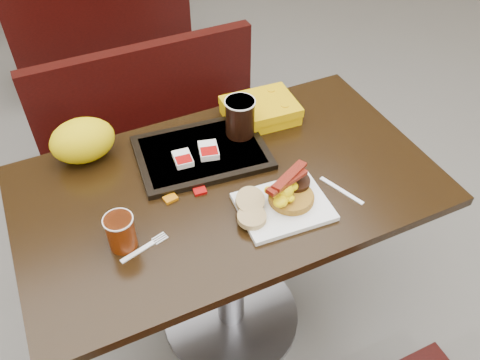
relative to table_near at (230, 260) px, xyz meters
name	(u,v)px	position (x,y,z in m)	size (l,w,h in m)	color
floor	(231,318)	(0.00, 0.00, -0.38)	(6.00, 7.00, 0.01)	slate
table_near	(230,260)	(0.00, 0.00, 0.00)	(1.20, 0.70, 0.75)	black
bench_near_n	(164,144)	(0.00, 0.70, -0.02)	(1.00, 0.46, 0.72)	black
bench_far_s	(98,24)	(0.00, 1.90, -0.02)	(1.00, 0.46, 0.72)	black
platter	(284,207)	(0.10, -0.16, 0.38)	(0.24, 0.19, 0.01)	white
pancake_stack	(291,196)	(0.12, -0.15, 0.40)	(0.13, 0.13, 0.03)	olive
sausage_patty	(296,181)	(0.15, -0.12, 0.42)	(0.08, 0.08, 0.01)	black
scrambled_eggs	(284,192)	(0.10, -0.16, 0.44)	(0.09, 0.08, 0.05)	#FFDC05
bacon_strips	(287,181)	(0.11, -0.15, 0.47)	(0.15, 0.07, 0.01)	#4C0A05
muffin_bottom	(252,217)	(-0.01, -0.17, 0.40)	(0.08, 0.08, 0.02)	tan
muffin_top	(250,201)	(0.01, -0.12, 0.41)	(0.08, 0.08, 0.02)	tan
coffee_cup_near	(121,232)	(-0.33, -0.10, 0.42)	(0.07, 0.07, 0.10)	#8C2905
fork	(138,252)	(-0.31, -0.14, 0.38)	(0.13, 0.02, 0.00)	white
knife	(341,190)	(0.28, -0.17, 0.38)	(0.15, 0.01, 0.00)	white
condiment_syrup	(170,198)	(-0.17, 0.00, 0.38)	(0.04, 0.03, 0.01)	#B56207
condiment_ketchup	(200,191)	(-0.09, 0.00, 0.38)	(0.04, 0.03, 0.01)	#8C0504
tray	(202,152)	(-0.02, 0.14, 0.38)	(0.39, 0.28, 0.02)	black
hashbrown_sleeve_left	(183,159)	(-0.09, 0.12, 0.40)	(0.05, 0.07, 0.02)	silver
hashbrown_sleeve_right	(209,150)	(-0.01, 0.12, 0.40)	(0.06, 0.08, 0.02)	silver
coffee_cup_far	(240,118)	(0.12, 0.17, 0.45)	(0.09, 0.09, 0.12)	black
clamshell	(260,111)	(0.22, 0.23, 0.41)	(0.23, 0.17, 0.06)	#CB9803
paper_bag	(83,140)	(-0.34, 0.28, 0.44)	(0.19, 0.14, 0.13)	#E6BC07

